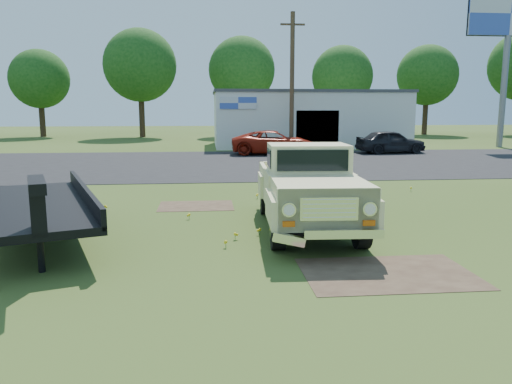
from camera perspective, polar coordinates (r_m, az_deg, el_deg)
ground at (r=11.66m, az=2.70°, el=-4.76°), size 140.00×140.00×0.00m
asphalt_lot at (r=26.39m, az=-2.01°, el=3.32°), size 90.00×14.00×0.02m
dirt_patch_a at (r=9.23m, az=14.84°, el=-9.00°), size 3.00×2.00×0.01m
dirt_patch_b at (r=14.96m, az=-6.86°, el=-1.60°), size 2.20×1.60×0.01m
commercial_building at (r=38.93m, az=5.77°, el=8.41°), size 14.20×8.20×4.15m
billboard at (r=41.72m, az=26.88°, el=16.40°), size 6.10×0.45×11.05m
utility_pole_mid at (r=33.70m, az=4.14°, el=12.51°), size 1.60×0.30×9.00m
treeline_b at (r=54.75m, az=-23.51°, el=11.75°), size 5.76×5.76×8.57m
treeline_c at (r=51.23m, az=-13.12°, el=13.91°), size 7.04×7.04×10.47m
treeline_d at (r=51.94m, az=-1.63°, el=13.74°), size 6.72×6.72×10.00m
treeline_e at (r=52.09m, az=9.83°, el=12.89°), size 6.08×6.08×9.04m
treeline_f at (r=57.84m, az=18.99°, el=12.49°), size 6.40×6.40×9.52m
vintage_pickup_truck at (r=11.96m, az=5.90°, el=0.59°), size 2.47×5.77×2.06m
flatbed_trailer at (r=12.00m, az=-23.95°, el=-0.81°), size 4.24×6.91×1.79m
red_pickup at (r=31.15m, az=2.08°, el=5.64°), size 5.47×2.87×1.47m
dark_sedan at (r=33.15m, az=15.12°, el=5.57°), size 4.46×2.09×1.48m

